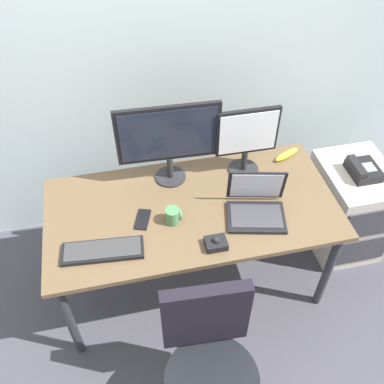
{
  "coord_description": "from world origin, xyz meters",
  "views": [
    {
      "loc": [
        -0.35,
        -1.58,
        2.49
      ],
      "look_at": [
        0.0,
        0.0,
        0.84
      ],
      "focal_mm": 40.57,
      "sensor_mm": 36.0,
      "label": 1
    }
  ],
  "objects_px": {
    "trackball_mouse": "(216,243)",
    "banana": "(287,155)",
    "file_cabinet": "(347,208)",
    "coffee_mug": "(173,216)",
    "monitor_side": "(247,138)",
    "monitor_main": "(169,138)",
    "desk_phone": "(363,170)",
    "laptop": "(256,205)",
    "office_chair": "(209,372)",
    "keyboard": "(103,250)",
    "cell_phone": "(143,219)"
  },
  "relations": [
    {
      "from": "monitor_main",
      "to": "banana",
      "type": "relative_size",
      "value": 3.02
    },
    {
      "from": "desk_phone",
      "to": "trackball_mouse",
      "type": "distance_m",
      "value": 1.09
    },
    {
      "from": "desk_phone",
      "to": "monitor_main",
      "type": "xyz_separation_m",
      "value": [
        -1.16,
        0.17,
        0.32
      ]
    },
    {
      "from": "desk_phone",
      "to": "laptop",
      "type": "height_order",
      "value": "laptop"
    },
    {
      "from": "monitor_main",
      "to": "trackball_mouse",
      "type": "bearing_deg",
      "value": -76.01
    },
    {
      "from": "office_chair",
      "to": "trackball_mouse",
      "type": "height_order",
      "value": "office_chair"
    },
    {
      "from": "file_cabinet",
      "to": "desk_phone",
      "type": "distance_m",
      "value": 0.37
    },
    {
      "from": "file_cabinet",
      "to": "keyboard",
      "type": "height_order",
      "value": "keyboard"
    },
    {
      "from": "monitor_main",
      "to": "keyboard",
      "type": "height_order",
      "value": "monitor_main"
    },
    {
      "from": "trackball_mouse",
      "to": "banana",
      "type": "distance_m",
      "value": 0.83
    },
    {
      "from": "file_cabinet",
      "to": "monitor_side",
      "type": "bearing_deg",
      "value": 170.61
    },
    {
      "from": "monitor_side",
      "to": "laptop",
      "type": "bearing_deg",
      "value": -96.19
    },
    {
      "from": "cell_phone",
      "to": "banana",
      "type": "distance_m",
      "value": 1.0
    },
    {
      "from": "trackball_mouse",
      "to": "cell_phone",
      "type": "relative_size",
      "value": 0.77
    },
    {
      "from": "cell_phone",
      "to": "desk_phone",
      "type": "bearing_deg",
      "value": 24.45
    },
    {
      "from": "trackball_mouse",
      "to": "banana",
      "type": "height_order",
      "value": "trackball_mouse"
    },
    {
      "from": "monitor_side",
      "to": "coffee_mug",
      "type": "xyz_separation_m",
      "value": [
        -0.49,
        -0.31,
        -0.2
      ]
    },
    {
      "from": "file_cabinet",
      "to": "banana",
      "type": "xyz_separation_m",
      "value": [
        -0.43,
        0.18,
        0.4
      ]
    },
    {
      "from": "laptop",
      "to": "office_chair",
      "type": "bearing_deg",
      "value": -121.68
    },
    {
      "from": "file_cabinet",
      "to": "laptop",
      "type": "distance_m",
      "value": 0.91
    },
    {
      "from": "file_cabinet",
      "to": "monitor_side",
      "type": "xyz_separation_m",
      "value": [
        -0.73,
        0.12,
        0.63
      ]
    },
    {
      "from": "coffee_mug",
      "to": "desk_phone",
      "type": "bearing_deg",
      "value": 8.07
    },
    {
      "from": "file_cabinet",
      "to": "keyboard",
      "type": "bearing_deg",
      "value": -168.95
    },
    {
      "from": "file_cabinet",
      "to": "monitor_side",
      "type": "distance_m",
      "value": 0.97
    },
    {
      "from": "trackball_mouse",
      "to": "cell_phone",
      "type": "distance_m",
      "value": 0.42
    },
    {
      "from": "monitor_side",
      "to": "trackball_mouse",
      "type": "distance_m",
      "value": 0.64
    },
    {
      "from": "monitor_side",
      "to": "cell_phone",
      "type": "height_order",
      "value": "monitor_side"
    },
    {
      "from": "office_chair",
      "to": "laptop",
      "type": "bearing_deg",
      "value": 58.32
    },
    {
      "from": "laptop",
      "to": "trackball_mouse",
      "type": "xyz_separation_m",
      "value": [
        -0.27,
        -0.18,
        -0.03
      ]
    },
    {
      "from": "office_chair",
      "to": "keyboard",
      "type": "xyz_separation_m",
      "value": [
        -0.41,
        0.59,
        0.31
      ]
    },
    {
      "from": "cell_phone",
      "to": "trackball_mouse",
      "type": "bearing_deg",
      "value": -17.29
    },
    {
      "from": "banana",
      "to": "coffee_mug",
      "type": "bearing_deg",
      "value": -155.07
    },
    {
      "from": "monitor_side",
      "to": "trackball_mouse",
      "type": "height_order",
      "value": "monitor_side"
    },
    {
      "from": "monitor_main",
      "to": "laptop",
      "type": "xyz_separation_m",
      "value": [
        0.4,
        -0.37,
        -0.25
      ]
    },
    {
      "from": "monitor_side",
      "to": "coffee_mug",
      "type": "relative_size",
      "value": 4.78
    },
    {
      "from": "laptop",
      "to": "banana",
      "type": "height_order",
      "value": "laptop"
    },
    {
      "from": "desk_phone",
      "to": "office_chair",
      "type": "relative_size",
      "value": 0.22
    },
    {
      "from": "desk_phone",
      "to": "cell_phone",
      "type": "distance_m",
      "value": 1.37
    },
    {
      "from": "laptop",
      "to": "monitor_main",
      "type": "bearing_deg",
      "value": 137.6
    },
    {
      "from": "monitor_main",
      "to": "cell_phone",
      "type": "relative_size",
      "value": 4.04
    },
    {
      "from": "monitor_side",
      "to": "cell_phone",
      "type": "distance_m",
      "value": 0.74
    },
    {
      "from": "file_cabinet",
      "to": "cell_phone",
      "type": "relative_size",
      "value": 4.67
    },
    {
      "from": "coffee_mug",
      "to": "monitor_side",
      "type": "bearing_deg",
      "value": 32.32
    },
    {
      "from": "office_chair",
      "to": "cell_phone",
      "type": "distance_m",
      "value": 0.84
    },
    {
      "from": "monitor_side",
      "to": "coffee_mug",
      "type": "bearing_deg",
      "value": -147.68
    },
    {
      "from": "keyboard",
      "to": "banana",
      "type": "bearing_deg",
      "value": 22.72
    },
    {
      "from": "keyboard",
      "to": "laptop",
      "type": "height_order",
      "value": "laptop"
    },
    {
      "from": "file_cabinet",
      "to": "coffee_mug",
      "type": "xyz_separation_m",
      "value": [
        -1.22,
        -0.19,
        0.43
      ]
    },
    {
      "from": "monitor_main",
      "to": "keyboard",
      "type": "relative_size",
      "value": 1.36
    },
    {
      "from": "laptop",
      "to": "coffee_mug",
      "type": "relative_size",
      "value": 3.97
    }
  ]
}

